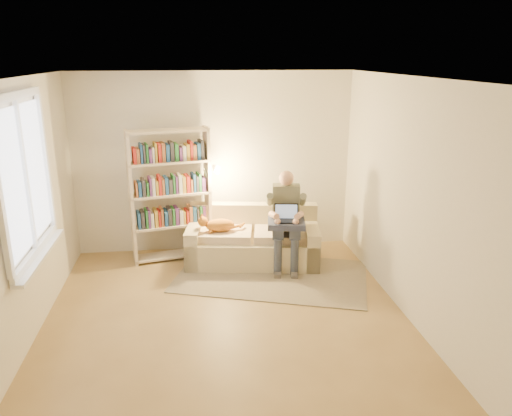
{
  "coord_description": "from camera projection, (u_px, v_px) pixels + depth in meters",
  "views": [
    {
      "loc": [
        -0.32,
        -4.87,
        2.81
      ],
      "look_at": [
        0.45,
        1.0,
        0.98
      ],
      "focal_mm": 35.0,
      "sensor_mm": 36.0,
      "label": 1
    }
  ],
  "objects": [
    {
      "name": "blanket",
      "position": [
        283.0,
        223.0,
        6.62
      ],
      "size": [
        0.55,
        0.47,
        0.08
      ],
      "primitive_type": "cube",
      "rotation": [
        0.0,
        0.0,
        -0.16
      ],
      "color": "#2C334E",
      "rests_on": "person"
    },
    {
      "name": "floor",
      "position": [
        227.0,
        322.0,
        5.48
      ],
      "size": [
        4.5,
        4.5,
        0.0
      ],
      "primitive_type": "plane",
      "color": "olive",
      "rests_on": "ground"
    },
    {
      "name": "wall_back",
      "position": [
        214.0,
        163.0,
        7.23
      ],
      "size": [
        4.0,
        0.02,
        2.6
      ],
      "primitive_type": "cube",
      "color": "silver",
      "rests_on": "floor"
    },
    {
      "name": "wall_left",
      "position": [
        20.0,
        217.0,
        4.85
      ],
      "size": [
        0.02,
        4.5,
        2.6
      ],
      "primitive_type": "cube",
      "color": "silver",
      "rests_on": "floor"
    },
    {
      "name": "laptop",
      "position": [
        284.0,
        216.0,
        6.61
      ],
      "size": [
        0.35,
        0.29,
        0.28
      ],
      "rotation": [
        0.0,
        0.0,
        -0.16
      ],
      "color": "black",
      "rests_on": "blanket"
    },
    {
      "name": "ceiling",
      "position": [
        223.0,
        78.0,
        4.71
      ],
      "size": [
        4.0,
        4.5,
        0.02
      ],
      "primitive_type": "cube",
      "color": "white",
      "rests_on": "wall_back"
    },
    {
      "name": "wall_front",
      "position": [
        252.0,
        320.0,
        2.97
      ],
      "size": [
        4.0,
        0.02,
        2.6
      ],
      "primitive_type": "cube",
      "color": "silver",
      "rests_on": "floor"
    },
    {
      "name": "window",
      "position": [
        31.0,
        203.0,
        5.02
      ],
      "size": [
        0.12,
        1.52,
        1.69
      ],
      "color": "white",
      "rests_on": "wall_left"
    },
    {
      "name": "rug",
      "position": [
        272.0,
        276.0,
        6.59
      ],
      "size": [
        2.79,
        2.15,
        0.01
      ],
      "primitive_type": "cube",
      "rotation": [
        0.0,
        0.0,
        -0.32
      ],
      "color": "gray",
      "rests_on": "floor"
    },
    {
      "name": "bookshelf",
      "position": [
        170.0,
        189.0,
        6.9
      ],
      "size": [
        1.27,
        0.51,
        1.87
      ],
      "rotation": [
        0.0,
        0.0,
        0.21
      ],
      "color": "beige",
      "rests_on": "floor"
    },
    {
      "name": "wall_right",
      "position": [
        411.0,
        202.0,
        5.35
      ],
      "size": [
        0.02,
        4.5,
        2.6
      ],
      "primitive_type": "cube",
      "color": "silver",
      "rests_on": "floor"
    },
    {
      "name": "sofa",
      "position": [
        253.0,
        243.0,
        7.0
      ],
      "size": [
        1.92,
        1.09,
        0.77
      ],
      "rotation": [
        0.0,
        0.0,
        -0.16
      ],
      "color": "#CBBB8F",
      "rests_on": "floor"
    },
    {
      "name": "person",
      "position": [
        286.0,
        215.0,
        6.72
      ],
      "size": [
        0.45,
        0.63,
        1.32
      ],
      "rotation": [
        0.0,
        0.0,
        -0.16
      ],
      "color": "#6C6F5A",
      "rests_on": "sofa"
    },
    {
      "name": "cat",
      "position": [
        221.0,
        225.0,
        6.81
      ],
      "size": [
        0.61,
        0.27,
        0.22
      ],
      "rotation": [
        0.0,
        0.0,
        -0.16
      ],
      "color": "orange",
      "rests_on": "sofa"
    }
  ]
}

